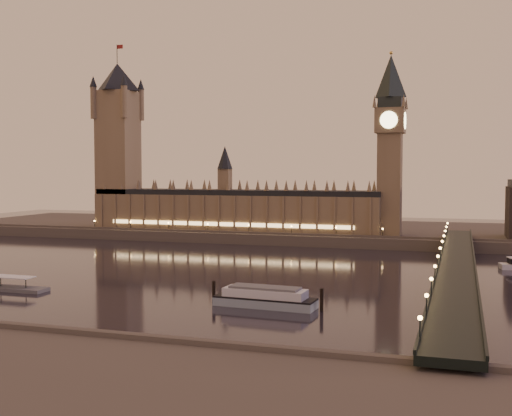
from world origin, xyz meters
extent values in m
plane|color=black|center=(0.00, 0.00, 0.00)|extent=(700.00, 700.00, 0.00)
cube|color=#423D35|center=(30.00, 165.00, 3.00)|extent=(560.00, 130.00, 6.00)
cube|color=brown|center=(-40.00, 121.00, 17.00)|extent=(180.00, 26.00, 22.00)
cube|color=black|center=(-40.00, 121.00, 29.60)|extent=(180.00, 22.00, 3.20)
cube|color=#FFCC7F|center=(-40.00, 107.50, 11.00)|extent=(153.00, 0.25, 2.20)
cube|color=brown|center=(-120.00, 121.00, 50.00)|extent=(22.00, 22.00, 88.00)
cone|color=black|center=(-120.00, 121.00, 103.00)|extent=(31.68, 31.68, 18.00)
cylinder|color=black|center=(-120.00, 121.00, 118.00)|extent=(0.44, 0.44, 12.00)
cube|color=maroon|center=(-117.80, 121.00, 122.50)|extent=(4.00, 0.15, 2.50)
cube|color=brown|center=(54.00, 121.00, 35.00)|extent=(13.00, 13.00, 58.00)
cube|color=brown|center=(54.00, 121.00, 71.00)|extent=(16.00, 16.00, 14.00)
cylinder|color=#FFEAA5|center=(54.00, 112.82, 71.00)|extent=(9.60, 0.35, 9.60)
cylinder|color=#FFEAA5|center=(45.82, 121.00, 71.00)|extent=(0.35, 9.60, 9.60)
cube|color=black|center=(54.00, 121.00, 81.00)|extent=(13.00, 13.00, 6.00)
cone|color=black|center=(54.00, 121.00, 96.00)|extent=(17.68, 17.68, 24.00)
sphere|color=gold|center=(54.00, 121.00, 109.00)|extent=(2.00, 2.00, 2.00)
cube|color=black|center=(92.00, 0.00, 8.00)|extent=(13.00, 260.00, 2.00)
cube|color=black|center=(85.70, 0.00, 9.50)|extent=(0.60, 260.00, 1.00)
cube|color=black|center=(98.30, 0.00, 9.50)|extent=(0.60, 260.00, 1.00)
cube|color=#869CAB|center=(34.87, -58.00, 1.32)|extent=(32.90, 11.10, 2.63)
cube|color=black|center=(34.87, -58.00, 2.89)|extent=(32.90, 11.10, 0.51)
cube|color=silver|center=(34.87, -58.00, 4.46)|extent=(26.78, 9.71, 2.63)
cube|color=#595B5E|center=(34.87, -58.00, 6.13)|extent=(22.67, 8.45, 0.71)
cylinder|color=black|center=(16.68, -55.87, 3.44)|extent=(1.11, 1.11, 6.89)
cylinder|color=black|center=(53.06, -58.12, 3.44)|extent=(1.11, 1.11, 6.89)
camera|label=1|loc=(93.53, -249.10, 42.89)|focal=45.00mm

